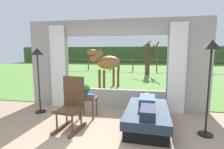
{
  "coord_description": "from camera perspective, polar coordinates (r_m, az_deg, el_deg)",
  "views": [
    {
      "loc": [
        0.78,
        -2.57,
        1.64
      ],
      "look_at": [
        0.0,
        1.8,
        1.05
      ],
      "focal_mm": 27.23,
      "sensor_mm": 36.0,
      "label": 1
    }
  ],
  "objects": [
    {
      "name": "outdoor_pasture_lawn",
      "position": [
        15.84,
        7.22,
        1.6
      ],
      "size": [
        36.0,
        21.68,
        0.02
      ],
      "primitive_type": "cube",
      "color": "#568438",
      "rests_on": "ground_plane"
    },
    {
      "name": "book_stack",
      "position": [
        4.22,
        -7.14,
        -7.26
      ],
      "size": [
        0.22,
        0.17,
        0.09
      ],
      "color": "#B22D28",
      "rests_on": "side_table"
    },
    {
      "name": "potted_plant",
      "position": [
        4.35,
        -8.9,
        -4.97
      ],
      "size": [
        0.22,
        0.22,
        0.32
      ],
      "color": "#4C5156",
      "rests_on": "side_table"
    },
    {
      "name": "side_table",
      "position": [
        4.34,
        -8.07,
        -8.76
      ],
      "size": [
        0.44,
        0.44,
        0.52
      ],
      "color": "#4C331E",
      "rests_on": "ground_plane"
    },
    {
      "name": "floor_lamp_right",
      "position": [
        3.69,
        30.29,
        4.54
      ],
      "size": [
        0.32,
        0.32,
        1.87
      ],
      "color": "black",
      "rests_on": "ground_plane"
    },
    {
      "name": "distant_hill_ridge",
      "position": [
        25.59,
        8.39,
        6.5
      ],
      "size": [
        36.0,
        2.0,
        2.4
      ],
      "primitive_type": "cube",
      "color": "#3F572C",
      "rests_on": "ground_plane"
    },
    {
      "name": "floor_lamp_left",
      "position": [
        4.9,
        -23.71,
        4.21
      ],
      "size": [
        0.32,
        0.32,
        1.74
      ],
      "color": "black",
      "rests_on": "ground_plane"
    },
    {
      "name": "curtain_panel_right",
      "position": [
        4.8,
        21.0,
        1.81
      ],
      "size": [
        0.44,
        0.1,
        2.4
      ],
      "primitive_type": "cube",
      "color": "silver",
      "rests_on": "ground_plane"
    },
    {
      "name": "rocking_chair",
      "position": [
        3.78,
        -13.46,
        -9.5
      ],
      "size": [
        0.55,
        0.74,
        1.12
      ],
      "rotation": [
        0.0,
        0.0,
        -0.14
      ],
      "color": "#4C331E",
      "rests_on": "ground_plane"
    },
    {
      "name": "pasture_tree",
      "position": [
        12.34,
        12.0,
        5.5
      ],
      "size": [
        1.55,
        1.38,
        2.45
      ],
      "color": "#4C3823",
      "rests_on": "outdoor_pasture_lawn"
    },
    {
      "name": "recliner_sofa",
      "position": [
        3.93,
        11.64,
        -13.81
      ],
      "size": [
        1.0,
        1.75,
        0.42
      ],
      "rotation": [
        0.0,
        0.0,
        -0.06
      ],
      "color": "black",
      "rests_on": "ground_plane"
    },
    {
      "name": "back_wall_with_window",
      "position": [
        4.91,
        0.94,
        3.0
      ],
      "size": [
        5.2,
        0.12,
        2.55
      ],
      "color": "#9E998E",
      "rests_on": "ground_plane"
    },
    {
      "name": "curtain_panel_left",
      "position": [
        5.32,
        -17.61,
        2.47
      ],
      "size": [
        0.44,
        0.1,
        2.4
      ],
      "primitive_type": "cube",
      "color": "silver",
      "rests_on": "ground_plane"
    },
    {
      "name": "reclining_person",
      "position": [
        3.78,
        11.79,
        -9.8
      ],
      "size": [
        0.37,
        1.44,
        0.22
      ],
      "rotation": [
        0.0,
        0.0,
        -0.06
      ],
      "color": "#334C8C",
      "rests_on": "recliner_sofa"
    },
    {
      "name": "horse",
      "position": [
        7.6,
        -1.49,
        3.9
      ],
      "size": [
        1.41,
        1.63,
        1.73
      ],
      "rotation": [
        0.0,
        0.0,
        2.47
      ],
      "color": "brown",
      "rests_on": "outdoor_pasture_lawn"
    },
    {
      "name": "pasture_fence_line",
      "position": [
        14.74,
        7.06,
        4.03
      ],
      "size": [
        16.1,
        0.1,
        1.1
      ],
      "color": "brown",
      "rests_on": "outdoor_pasture_lawn"
    }
  ]
}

